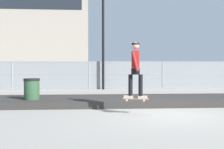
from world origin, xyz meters
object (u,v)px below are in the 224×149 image
Objects in this scene: skateboard at (135,99)px; street_lamp at (103,28)px; parked_car_near at (83,75)px; trash_bin at (32,92)px; skater at (136,67)px; parked_car_mid at (156,75)px.

skateboard is 9.83m from street_lamp.
parked_car_near is 11.02m from trash_bin.
skater is 0.27× the size of street_lamp.
street_lamp reaches higher than skater.
skater is 13.17m from parked_car_mid.
parked_car_mid is 12.89m from trash_bin.
parked_car_near is 5.89m from parked_car_mid.
skateboard is 0.48× the size of skater.
trash_bin is (-3.59, 1.98, 0.04)m from skateboard.
skater is 1.67× the size of trash_bin.
skateboard is at bearing -28.94° from trash_bin.
skater is 9.52m from street_lamp.
parked_car_mid is at bearing 38.57° from street_lamp.
skater is at bearing -80.35° from parked_car_near.
skateboard is at bearing -85.75° from street_lamp.
skateboard is 0.18× the size of parked_car_near.
parked_car_near reaches higher than skateboard.
street_lamp is at bearing 67.91° from trash_bin.
parked_car_mid is at bearing -2.79° from parked_car_near.
street_lamp is (-0.68, 9.15, 3.55)m from skateboard.
parked_car_near is (-2.20, 12.91, 0.36)m from skateboard.
parked_car_near is at bearing 111.92° from street_lamp.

